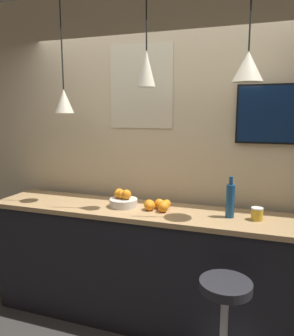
{
  "coord_description": "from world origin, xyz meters",
  "views": [
    {
      "loc": [
        0.86,
        -1.95,
        1.82
      ],
      "look_at": [
        0.0,
        0.54,
        1.37
      ],
      "focal_mm": 35.0,
      "sensor_mm": 36.0,
      "label": 1
    }
  ],
  "objects_px": {
    "juice_bottle": "(230,200)",
    "mounted_tv": "(276,114)",
    "fruit_bowl": "(123,199)",
    "bar_stool": "(224,326)",
    "spread_jar": "(257,214)"
  },
  "relations": [
    {
      "from": "juice_bottle",
      "to": "mounted_tv",
      "type": "xyz_separation_m",
      "value": [
        0.3,
        0.32,
        0.65
      ]
    },
    {
      "from": "bar_stool",
      "to": "spread_jar",
      "type": "xyz_separation_m",
      "value": [
        0.16,
        0.56,
        0.6
      ]
    },
    {
      "from": "fruit_bowl",
      "to": "bar_stool",
      "type": "bearing_deg",
      "value": -31.01
    },
    {
      "from": "juice_bottle",
      "to": "bar_stool",
      "type": "bearing_deg",
      "value": -86.1
    },
    {
      "from": "spread_jar",
      "to": "mounted_tv",
      "type": "bearing_deg",
      "value": 72.82
    },
    {
      "from": "bar_stool",
      "to": "fruit_bowl",
      "type": "xyz_separation_m",
      "value": [
        -0.93,
        0.56,
        0.61
      ]
    },
    {
      "from": "bar_stool",
      "to": "fruit_bowl",
      "type": "relative_size",
      "value": 3.23
    },
    {
      "from": "fruit_bowl",
      "to": "spread_jar",
      "type": "bearing_deg",
      "value": -0.23
    },
    {
      "from": "fruit_bowl",
      "to": "juice_bottle",
      "type": "bearing_deg",
      "value": -0.28
    },
    {
      "from": "spread_jar",
      "to": "bar_stool",
      "type": "bearing_deg",
      "value": -106.19
    },
    {
      "from": "fruit_bowl",
      "to": "mounted_tv",
      "type": "height_order",
      "value": "mounted_tv"
    },
    {
      "from": "spread_jar",
      "to": "juice_bottle",
      "type": "bearing_deg",
      "value": 180.0
    },
    {
      "from": "juice_bottle",
      "to": "fruit_bowl",
      "type": "bearing_deg",
      "value": 179.72
    },
    {
      "from": "bar_stool",
      "to": "mounted_tv",
      "type": "xyz_separation_m",
      "value": [
        0.26,
        0.87,
        1.33
      ]
    },
    {
      "from": "mounted_tv",
      "to": "spread_jar",
      "type": "bearing_deg",
      "value": -107.18
    }
  ]
}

